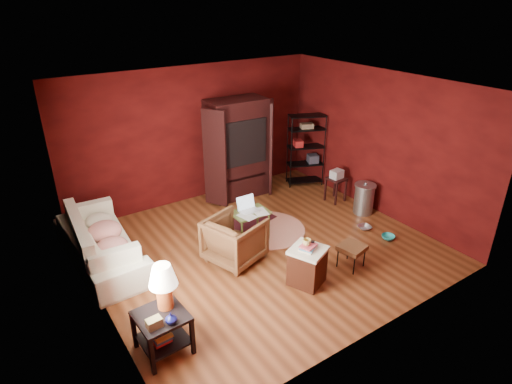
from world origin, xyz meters
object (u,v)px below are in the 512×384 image
(sofa, at_px, (100,240))
(tv_armoire, at_px, (238,147))
(wire_shelving, at_px, (306,147))
(hamper, at_px, (307,265))
(laptop_desk, at_px, (250,215))
(side_table, at_px, (162,301))
(armchair, at_px, (235,238))

(sofa, relative_size, tv_armoire, 1.08)
(tv_armoire, height_order, wire_shelving, tv_armoire)
(hamper, relative_size, laptop_desk, 0.87)
(sofa, relative_size, hamper, 3.26)
(laptop_desk, bearing_deg, sofa, 164.74)
(hamper, height_order, tv_armoire, tv_armoire)
(side_table, bearing_deg, laptop_desk, 34.54)
(sofa, distance_m, wire_shelving, 4.89)
(hamper, bearing_deg, tv_armoire, 76.33)
(side_table, xyz_separation_m, hamper, (2.30, 0.01, -0.38))
(hamper, distance_m, laptop_desk, 1.57)
(armchair, relative_size, tv_armoire, 0.40)
(wire_shelving, bearing_deg, tv_armoire, -169.69)
(armchair, xyz_separation_m, laptop_desk, (0.57, 0.42, 0.07))
(armchair, bearing_deg, hamper, -171.07)
(tv_armoire, bearing_deg, hamper, -100.87)
(laptop_desk, bearing_deg, tv_armoire, 65.55)
(hamper, distance_m, tv_armoire, 3.45)
(armchair, height_order, wire_shelving, wire_shelving)
(sofa, relative_size, wire_shelving, 1.39)
(armchair, xyz_separation_m, hamper, (0.59, -1.15, -0.11))
(armchair, xyz_separation_m, wire_shelving, (2.97, 1.76, 0.48))
(tv_armoire, bearing_deg, sofa, -160.19)
(sofa, bearing_deg, side_table, -179.18)
(hamper, relative_size, tv_armoire, 0.33)
(sofa, xyz_separation_m, wire_shelving, (4.83, 0.64, 0.46))
(side_table, distance_m, wire_shelving, 5.53)
(armchair, xyz_separation_m, side_table, (-1.72, -1.16, 0.28))
(laptop_desk, xyz_separation_m, wire_shelving, (2.40, 1.35, 0.40))
(side_table, distance_m, laptop_desk, 2.78)
(hamper, xyz_separation_m, tv_armoire, (0.79, 3.27, 0.78))
(laptop_desk, distance_m, tv_armoire, 1.98)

